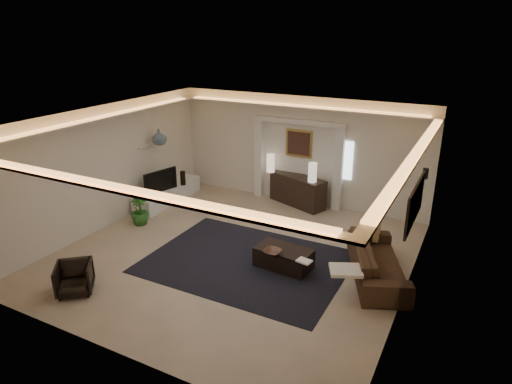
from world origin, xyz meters
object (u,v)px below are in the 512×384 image
at_px(sofa, 377,261).
at_px(coffee_table, 284,258).
at_px(console, 298,190).
at_px(armchair, 74,278).

distance_m(sofa, coffee_table, 1.83).
bearing_deg(sofa, console, 22.62).
relative_size(console, armchair, 2.58).
bearing_deg(coffee_table, armchair, -134.68).
height_order(sofa, armchair, sofa).
height_order(sofa, coffee_table, sofa).
bearing_deg(console, sofa, -23.91).
height_order(coffee_table, armchair, armchair).
xyz_separation_m(console, armchair, (-1.95, -5.87, -0.11)).
relative_size(console, coffee_table, 1.47).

